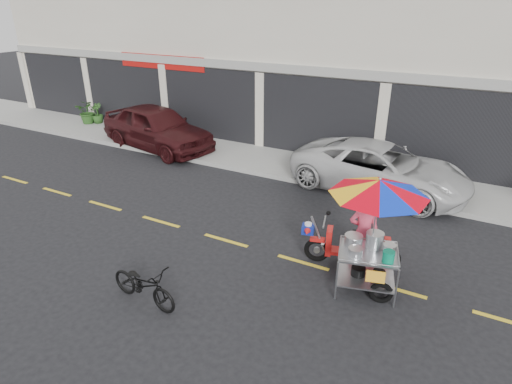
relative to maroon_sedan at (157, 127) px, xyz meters
The scene contains 10 objects.
ground 9.32m from the maroon_sedan, 30.41° to the right, with size 90.00×90.00×0.00m, color black.
sidewalk 8.08m from the maroon_sedan, ahead, with size 45.00×3.00×0.15m, color gray.
shophouse_block 12.78m from the maroon_sedan, 28.55° to the left, with size 36.00×8.11×10.40m.
centerline 9.32m from the maroon_sedan, 30.41° to the right, with size 42.00×0.10×0.01m, color gold.
maroon_sedan is the anchor object (origin of this frame).
white_pickup 8.48m from the maroon_sedan, ahead, with size 2.39×5.19×1.44m, color silver.
plant_tall 4.96m from the maroon_sedan, 168.53° to the left, with size 0.96×0.84×1.07m, color #244B1A.
plant_short 4.69m from the maroon_sedan, 165.17° to the left, with size 0.51×0.51×0.90m, color #244B1A.
near_bicycle 9.44m from the maroon_sedan, 51.49° to the right, with size 0.54×1.56×0.82m, color black.
food_vendor_rig 10.46m from the maroon_sedan, 26.63° to the right, with size 2.71×2.23×2.39m.
Camera 1 is at (2.86, -7.48, 5.29)m, focal length 30.00 mm.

